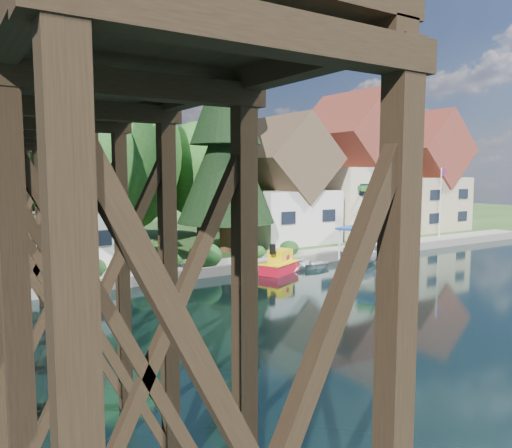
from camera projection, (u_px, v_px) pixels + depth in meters
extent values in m
plane|color=black|center=(346.00, 294.00, 27.07)|extent=(140.00, 140.00, 0.00)
cube|color=#28491D|center=(135.00, 229.00, 55.49)|extent=(140.00, 52.00, 0.50)
cube|color=slate|center=(311.00, 260.00, 35.88)|extent=(60.00, 0.40, 0.62)
cube|color=gray|center=(321.00, 252.00, 38.02)|extent=(50.00, 2.60, 0.06)
cube|color=black|center=(146.00, 350.00, 7.34)|extent=(4.00, 0.36, 8.00)
cube|color=black|center=(89.00, 302.00, 10.02)|extent=(4.00, 0.36, 8.00)
cube|color=black|center=(57.00, 275.00, 12.69)|extent=(4.00, 0.36, 8.00)
cube|color=black|center=(35.00, 257.00, 15.37)|extent=(4.00, 0.36, 8.00)
cube|color=black|center=(20.00, 244.00, 18.05)|extent=(4.00, 0.36, 8.00)
cube|color=black|center=(9.00, 235.00, 20.73)|extent=(4.00, 0.36, 8.00)
cube|color=black|center=(1.00, 228.00, 23.40)|extent=(4.00, 0.36, 8.00)
cube|color=black|center=(38.00, 141.00, 23.59)|extent=(0.35, 44.00, 0.35)
cube|color=black|center=(43.00, 123.00, 23.63)|extent=(0.12, 44.00, 0.80)
cube|color=white|center=(280.00, 216.00, 43.93)|extent=(7.50, 8.00, 4.50)
cube|color=#4F3D2A|center=(281.00, 159.00, 43.41)|extent=(7.64, 8.64, 7.64)
cube|color=black|center=(289.00, 218.00, 39.40)|extent=(1.35, 0.08, 1.00)
cube|color=black|center=(329.00, 215.00, 41.66)|extent=(1.35, 0.08, 1.00)
cube|color=beige|center=(352.00, 201.00, 49.09)|extent=(8.50, 8.50, 6.50)
cube|color=maroon|center=(353.00, 136.00, 48.43)|extent=(8.65, 9.18, 8.65)
cube|color=black|center=(366.00, 200.00, 44.18)|extent=(1.53, 0.08, 1.00)
cube|color=black|center=(403.00, 199.00, 46.74)|extent=(1.53, 0.08, 1.00)
cube|color=tan|center=(417.00, 203.00, 53.56)|extent=(8.00, 8.00, 5.50)
cube|color=maroon|center=(419.00, 150.00, 52.97)|extent=(8.15, 8.64, 8.15)
cube|color=black|center=(435.00, 203.00, 48.95)|extent=(1.44, 0.08, 1.00)
cube|color=black|center=(463.00, 202.00, 51.35)|extent=(1.44, 0.08, 1.00)
cube|color=white|center=(73.00, 238.00, 33.05)|extent=(5.00, 5.00, 3.50)
cube|color=#4F3D2A|center=(71.00, 184.00, 32.68)|extent=(5.09, 5.40, 5.09)
cube|color=black|center=(58.00, 241.00, 30.15)|extent=(0.90, 0.08, 1.00)
cube|color=black|center=(105.00, 238.00, 31.66)|extent=(0.90, 0.08, 1.00)
cylinder|color=#382314|center=(72.00, 223.00, 37.30)|extent=(0.50, 0.50, 4.50)
ellipsoid|color=#224D1B|center=(70.00, 160.00, 36.80)|extent=(4.40, 4.40, 5.06)
cylinder|color=#382314|center=(110.00, 214.00, 42.77)|extent=(0.50, 0.50, 4.95)
ellipsoid|color=#224D1B|center=(108.00, 153.00, 42.23)|extent=(5.00, 5.00, 5.75)
cylinder|color=#382314|center=(199.00, 214.00, 48.50)|extent=(0.50, 0.50, 4.05)
ellipsoid|color=#224D1B|center=(199.00, 170.00, 48.05)|extent=(4.00, 4.00, 4.60)
cylinder|color=#382314|center=(318.00, 206.00, 56.54)|extent=(0.50, 0.50, 4.50)
ellipsoid|color=#224D1B|center=(319.00, 164.00, 56.04)|extent=(4.60, 4.60, 5.29)
cylinder|color=#382314|center=(394.00, 209.00, 57.54)|extent=(0.50, 0.50, 3.60)
ellipsoid|color=#224D1B|center=(395.00, 176.00, 57.14)|extent=(3.80, 3.80, 4.37)
ellipsoid|color=#193D16|center=(145.00, 260.00, 30.33)|extent=(1.98, 1.98, 1.53)
ellipsoid|color=#193D16|center=(173.00, 259.00, 31.68)|extent=(1.54, 1.54, 1.19)
ellipsoid|color=#193D16|center=(205.00, 253.00, 32.31)|extent=(2.20, 2.20, 1.70)
ellipsoid|color=#193D16|center=(94.00, 266.00, 28.90)|extent=(1.76, 1.76, 1.36)
ellipsoid|color=#193D16|center=(258.00, 250.00, 35.26)|extent=(1.54, 1.54, 1.19)
ellipsoid|color=#193D16|center=(289.00, 246.00, 36.34)|extent=(1.76, 1.76, 1.36)
cylinder|color=#382314|center=(226.00, 230.00, 38.18)|extent=(1.01, 1.01, 3.37)
cone|color=black|center=(226.00, 163.00, 37.65)|extent=(7.41, 7.41, 8.98)
cone|color=black|center=(225.00, 95.00, 37.12)|extent=(5.39, 5.39, 7.30)
cone|color=black|center=(225.00, 41.00, 36.71)|extent=(3.37, 3.37, 5.05)
cylinder|color=#382314|center=(379.00, 217.00, 42.63)|extent=(0.45, 0.45, 4.48)
ellipsoid|color=#184818|center=(380.00, 189.00, 42.38)|extent=(4.09, 4.09, 1.02)
cylinder|color=white|center=(440.00, 203.00, 45.71)|extent=(0.09, 0.09, 6.47)
cube|color=#C10D35|center=(444.00, 172.00, 45.77)|extent=(0.91, 0.25, 0.55)
cube|color=red|center=(279.00, 268.00, 32.58)|extent=(3.10, 2.48, 0.73)
cube|color=yellow|center=(279.00, 262.00, 32.54)|extent=(3.22, 2.60, 0.09)
cube|color=yellow|center=(280.00, 256.00, 32.65)|extent=(1.79, 1.61, 0.91)
cylinder|color=black|center=(273.00, 249.00, 31.74)|extent=(0.40, 0.40, 0.64)
cylinder|color=#9A0B58|center=(288.00, 257.00, 32.35)|extent=(0.33, 0.20, 0.33)
cylinder|color=#9A0B58|center=(273.00, 255.00, 32.95)|extent=(0.33, 0.20, 0.33)
cylinder|color=#9A0B58|center=(286.00, 255.00, 33.26)|extent=(0.20, 0.33, 0.33)
imported|color=silver|center=(305.00, 263.00, 34.25)|extent=(4.30, 3.71, 0.75)
imported|color=silver|center=(368.00, 255.00, 36.12)|extent=(3.45, 2.22, 1.25)
cube|color=#1843A2|center=(369.00, 229.00, 35.92)|extent=(3.93, 4.69, 0.15)
cylinder|color=white|center=(398.00, 245.00, 35.86)|extent=(0.15, 0.15, 2.25)
cylinder|color=white|center=(354.00, 241.00, 37.99)|extent=(0.15, 0.15, 2.25)
cylinder|color=white|center=(385.00, 249.00, 34.09)|extent=(0.15, 0.15, 2.25)
cylinder|color=white|center=(339.00, 244.00, 36.22)|extent=(0.15, 0.15, 2.25)
imported|color=gold|center=(399.00, 249.00, 38.06)|extent=(3.34, 3.09, 1.45)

